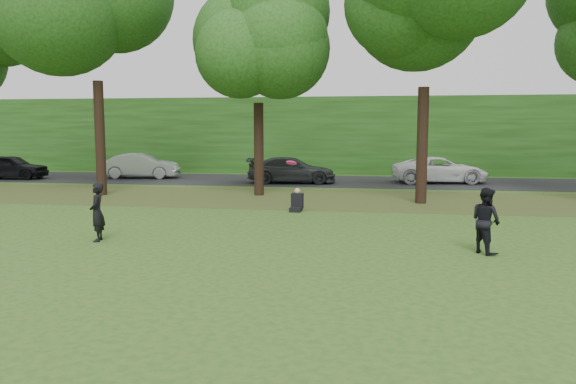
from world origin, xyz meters
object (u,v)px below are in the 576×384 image
object	(u,v)px
player_right	(486,221)
frisbee	(291,163)
seated_person	(297,202)
player_left	(97,212)

from	to	relation	value
player_right	frisbee	distance (m)	4.97
seated_person	player_left	bearing A→B (deg)	-123.30
player_right	frisbee	size ratio (longest dim) A/B	4.34
player_left	frisbee	world-z (taller)	frisbee
player_right	seated_person	distance (m)	8.28
player_right	player_left	bearing A→B (deg)	57.98
player_right	frisbee	xyz separation A→B (m)	(-4.78, 0.14, 1.34)
player_right	seated_person	xyz separation A→B (m)	(-5.52, 6.15, -0.49)
player_left	player_right	bearing A→B (deg)	72.57
player_right	frisbee	bearing A→B (deg)	55.39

